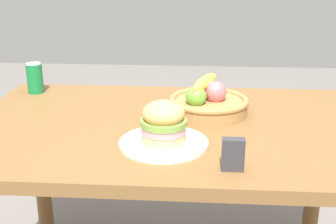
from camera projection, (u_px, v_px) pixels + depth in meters
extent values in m
cube|color=brown|center=(170.00, 128.00, 1.54)|extent=(1.40, 0.90, 0.04)
cylinder|color=brown|center=(41.00, 171.00, 2.05)|extent=(0.07, 0.07, 0.71)
cylinder|color=brown|center=(315.00, 180.00, 1.97)|extent=(0.07, 0.07, 0.71)
cylinder|color=silver|center=(164.00, 143.00, 1.35)|extent=(0.27, 0.27, 0.01)
cylinder|color=#E5BC75|center=(164.00, 137.00, 1.34)|extent=(0.13, 0.13, 0.03)
cylinder|color=pink|center=(164.00, 129.00, 1.34)|extent=(0.13, 0.13, 0.02)
cylinder|color=olive|center=(163.00, 122.00, 1.33)|extent=(0.14, 0.14, 0.02)
ellipsoid|color=#EAAD5D|center=(163.00, 113.00, 1.32)|extent=(0.13, 0.13, 0.08)
cylinder|color=#147238|center=(35.00, 78.00, 1.85)|extent=(0.07, 0.07, 0.12)
cylinder|color=silver|center=(33.00, 64.00, 1.83)|extent=(0.06, 0.06, 0.00)
cylinder|color=#9E7542|center=(209.00, 107.00, 1.62)|extent=(0.28, 0.28, 0.05)
torus|color=#9E7542|center=(209.00, 100.00, 1.61)|extent=(0.29, 0.29, 0.02)
sphere|color=#D16066|center=(215.00, 92.00, 1.60)|extent=(0.08, 0.08, 0.08)
sphere|color=maroon|center=(204.00, 90.00, 1.63)|extent=(0.08, 0.08, 0.08)
sphere|color=#6BAD38|center=(196.00, 96.00, 1.56)|extent=(0.07, 0.07, 0.07)
ellipsoid|color=yellow|center=(205.00, 82.00, 1.62)|extent=(0.13, 0.22, 0.05)
cube|color=#333338|center=(233.00, 154.00, 1.18)|extent=(0.06, 0.03, 0.09)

